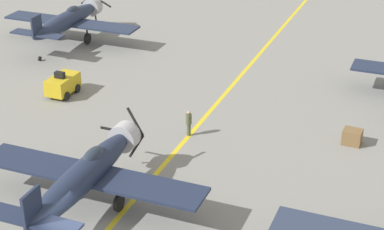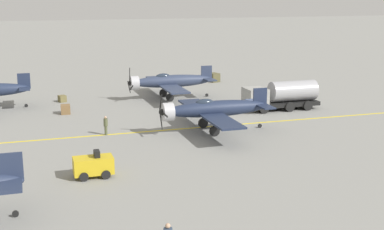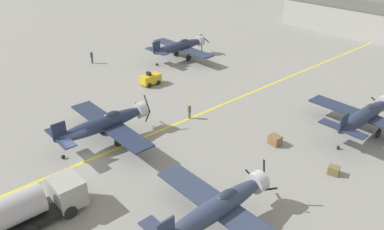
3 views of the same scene
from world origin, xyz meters
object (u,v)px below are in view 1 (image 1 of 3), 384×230
Objects in this scene: tow_tractor at (63,84)px; ground_crew_walking at (189,122)px; supply_crate_by_tanker at (352,137)px; airplane_mid_center at (87,173)px; airplane_far_left at (68,20)px.

tow_tractor is 1.57× the size of ground_crew_walking.
supply_crate_by_tanker is at bearing 15.51° from ground_crew_walking.
tow_tractor is at bearing 131.17° from airplane_mid_center.
airplane_far_left is 25.23m from airplane_mid_center.
supply_crate_by_tanker is at bearing 50.40° from airplane_mid_center.
ground_crew_walking is at bearing 83.34° from airplane_mid_center.
ground_crew_walking is (10.43, -2.42, 0.11)m from tow_tractor.
airplane_mid_center is at bearing -45.41° from airplane_far_left.
airplane_far_left reaches higher than supply_crate_by_tanker.
airplane_mid_center is 7.27× the size of ground_crew_walking.
airplane_mid_center is 4.62× the size of tow_tractor.
airplane_far_left is 7.27× the size of ground_crew_walking.
supply_crate_by_tanker is (9.46, 2.62, -0.44)m from ground_crew_walking.
airplane_mid_center reaches higher than supply_crate_by_tanker.
ground_crew_walking is (15.69, -11.91, -1.11)m from airplane_far_left.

